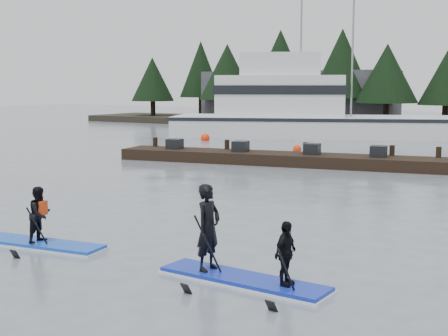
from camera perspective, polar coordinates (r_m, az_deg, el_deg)
The scene contains 10 objects.
ground at distance 15.09m, azimuth -11.64°, elevation -6.75°, with size 160.00×160.00×0.00m, color slate.
far_shore at distance 53.86m, azimuth 19.72°, elevation 3.52°, with size 70.00×8.00×0.60m, color #2D281E.
treeline at distance 53.88m, azimuth 19.70°, elevation 3.20°, with size 60.00×4.00×8.00m, color black, non-canonical shape.
waterfront_building at distance 59.81m, azimuth 6.81°, elevation 6.38°, with size 18.00×6.00×5.00m, color #4C4C51.
fishing_boat_large at distance 45.63m, azimuth 7.41°, elevation 3.96°, with size 20.80×12.68×11.09m.
floating_dock at distance 29.42m, azimuth 5.19°, elevation 0.85°, with size 15.91×2.12×0.53m, color black.
buoy_b at distance 35.24m, azimuth 6.70°, elevation 1.51°, with size 0.48×0.48×0.48m, color #FF320C.
buoy_a at distance 42.01m, azimuth -1.73°, elevation 2.53°, with size 0.61×0.61×0.61m, color #FF320C.
paddleboard_solo at distance 14.98m, azimuth -16.43°, elevation -5.11°, with size 3.18×1.19×1.85m.
paddleboard_duo at distance 11.84m, azimuth 1.22°, elevation -7.56°, with size 3.43×1.24×2.30m.
Camera 1 is at (9.82, -10.84, 3.69)m, focal length 50.00 mm.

